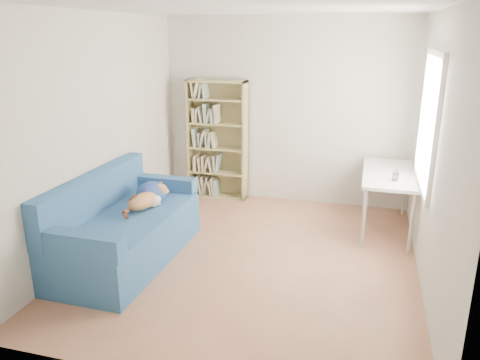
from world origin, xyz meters
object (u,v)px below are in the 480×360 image
at_px(desk, 389,177).
at_px(pen_cup, 395,176).
at_px(sofa, 125,228).
at_px(bookshelf, 218,145).

relative_size(desk, pen_cup, 9.15).
xyz_separation_m(desk, pen_cup, (0.06, -0.33, 0.12)).
bearing_deg(pen_cup, sofa, -155.96).
relative_size(sofa, bookshelf, 1.12).
distance_m(sofa, pen_cup, 3.10).
xyz_separation_m(bookshelf, desk, (2.40, -0.63, -0.12)).
distance_m(desk, pen_cup, 0.36).
height_order(sofa, desk, sofa).
distance_m(sofa, desk, 3.18).
bearing_deg(pen_cup, desk, 99.41).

